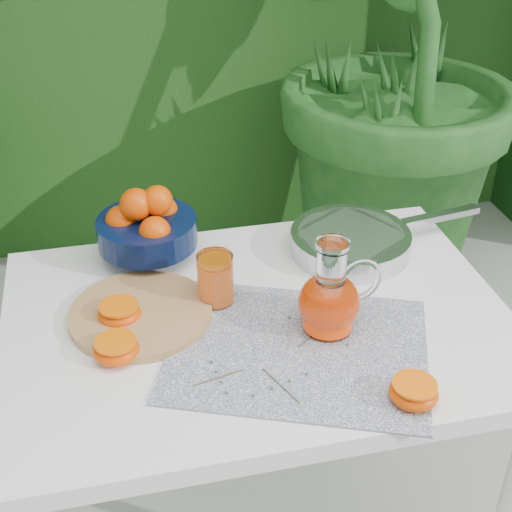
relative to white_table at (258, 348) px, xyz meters
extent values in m
imported|color=#1C4E1B|center=(0.69, 1.15, 0.25)|extent=(2.48, 2.48, 1.84)
cube|color=white|center=(0.00, 0.00, 0.06)|extent=(1.00, 0.70, 0.04)
cylinder|color=white|center=(-0.45, 0.30, -0.31)|extent=(0.04, 0.04, 0.71)
cylinder|color=white|center=(0.45, 0.30, -0.31)|extent=(0.04, 0.04, 0.71)
cube|color=#0B1A41|center=(0.05, -0.12, 0.08)|extent=(0.58, 0.52, 0.00)
cylinder|color=#A97A4C|center=(-0.23, 0.05, 0.09)|extent=(0.35, 0.35, 0.02)
cylinder|color=black|center=(-0.19, 0.27, 0.10)|extent=(0.10, 0.10, 0.04)
cylinder|color=black|center=(-0.19, 0.27, 0.15)|extent=(0.27, 0.27, 0.06)
sphere|color=#EC5002|center=(-0.24, 0.28, 0.17)|extent=(0.08, 0.08, 0.07)
sphere|color=#EC5002|center=(-0.15, 0.31, 0.17)|extent=(0.08, 0.08, 0.07)
sphere|color=#EC5002|center=(-0.18, 0.22, 0.17)|extent=(0.08, 0.08, 0.07)
sphere|color=#EC5002|center=(-0.20, 0.32, 0.17)|extent=(0.08, 0.08, 0.07)
sphere|color=#EC5002|center=(-0.21, 0.27, 0.22)|extent=(0.09, 0.09, 0.07)
sphere|color=#EC5002|center=(-0.16, 0.27, 0.22)|extent=(0.08, 0.08, 0.07)
cylinder|color=white|center=(0.12, -0.07, 0.09)|extent=(0.10, 0.10, 0.01)
ellipsoid|color=white|center=(0.12, -0.07, 0.15)|extent=(0.13, 0.13, 0.11)
cylinder|color=white|center=(0.12, -0.07, 0.23)|extent=(0.06, 0.06, 0.08)
cylinder|color=white|center=(0.12, -0.07, 0.27)|extent=(0.07, 0.07, 0.01)
torus|color=white|center=(0.18, -0.06, 0.18)|extent=(0.09, 0.02, 0.09)
cylinder|color=#E23805|center=(0.12, -0.07, 0.13)|extent=(0.11, 0.11, 0.08)
cylinder|color=white|center=(-0.07, 0.07, 0.14)|extent=(0.09, 0.09, 0.11)
cylinder|color=orange|center=(-0.07, 0.07, 0.13)|extent=(0.08, 0.08, 0.09)
cylinder|color=orange|center=(-0.07, 0.07, 0.18)|extent=(0.07, 0.07, 0.00)
cylinder|color=#B4B4B9|center=(0.26, 0.19, 0.11)|extent=(0.31, 0.31, 0.05)
cylinder|color=silver|center=(0.26, 0.19, 0.13)|extent=(0.27, 0.27, 0.01)
cube|color=#B4B4B9|center=(0.49, 0.22, 0.12)|extent=(0.20, 0.05, 0.02)
ellipsoid|color=#EC5002|center=(-0.28, -0.06, 0.10)|extent=(0.11, 0.11, 0.04)
cylinder|color=orange|center=(-0.28, -0.06, 0.12)|extent=(0.10, 0.10, 0.00)
ellipsoid|color=#EC5002|center=(-0.27, 0.04, 0.10)|extent=(0.11, 0.11, 0.04)
cylinder|color=orange|center=(-0.27, 0.04, 0.12)|extent=(0.10, 0.10, 0.00)
ellipsoid|color=#EC5002|center=(0.20, -0.29, 0.10)|extent=(0.11, 0.11, 0.04)
cylinder|color=orange|center=(0.20, -0.29, 0.12)|extent=(0.10, 0.10, 0.00)
cylinder|color=brown|center=(-0.01, -0.21, 0.09)|extent=(0.04, 0.10, 0.00)
sphere|color=#446032|center=(-0.06, -0.22, 0.09)|extent=(0.01, 0.01, 0.01)
sphere|color=#446032|center=(-0.03, -0.21, 0.09)|extent=(0.01, 0.01, 0.01)
sphere|color=#446032|center=(0.01, -0.20, 0.09)|extent=(0.01, 0.01, 0.01)
sphere|color=#446032|center=(0.04, -0.19, 0.09)|extent=(0.01, 0.01, 0.01)
cylinder|color=brown|center=(0.10, -0.08, 0.09)|extent=(0.10, 0.08, 0.00)
sphere|color=#446032|center=(0.06, -0.03, 0.09)|extent=(0.01, 0.01, 0.01)
sphere|color=#446032|center=(0.08, -0.06, 0.09)|extent=(0.01, 0.01, 0.01)
sphere|color=#446032|center=(0.11, -0.10, 0.09)|extent=(0.01, 0.01, 0.01)
sphere|color=#446032|center=(0.14, -0.13, 0.09)|extent=(0.01, 0.01, 0.01)
cylinder|color=brown|center=(-0.11, -0.16, 0.09)|extent=(0.09, 0.02, 0.00)
sphere|color=#446032|center=(-0.10, -0.21, 0.09)|extent=(0.01, 0.01, 0.01)
sphere|color=#446032|center=(-0.11, -0.18, 0.09)|extent=(0.01, 0.01, 0.01)
sphere|color=#446032|center=(-0.11, -0.15, 0.09)|extent=(0.01, 0.01, 0.01)
sphere|color=#446032|center=(-0.11, -0.12, 0.09)|extent=(0.01, 0.01, 0.01)
camera|label=1|loc=(-0.25, -1.10, 0.95)|focal=50.00mm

